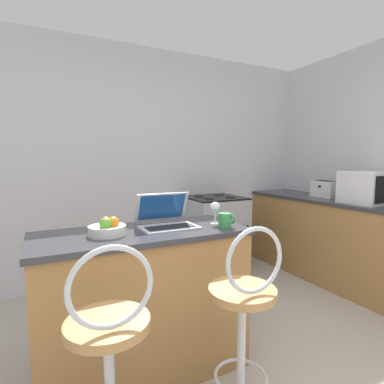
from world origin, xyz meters
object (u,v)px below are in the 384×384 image
at_px(wine_glass_short, 215,208).
at_px(stove_range, 214,235).
at_px(laptop, 166,218).
at_px(microwave, 369,187).
at_px(bar_stool_far, 244,331).
at_px(toaster, 325,189).
at_px(bar_stool_near, 110,373).
at_px(mug_green, 225,220).
at_px(fruit_bowl, 108,228).

bearing_deg(wine_glass_short, stove_range, 59.16).
bearing_deg(laptop, microwave, 1.94).
height_order(bar_stool_far, microwave, microwave).
distance_m(laptop, wine_glass_short, 0.34).
relative_size(laptop, stove_range, 0.38).
xyz_separation_m(bar_stool_far, stove_range, (0.92, 1.83, -0.04)).
xyz_separation_m(toaster, wine_glass_short, (-1.89, -0.68, 0.02)).
relative_size(bar_stool_near, laptop, 2.94).
distance_m(bar_stool_far, microwave, 2.23).
relative_size(microwave, toaster, 1.59).
height_order(bar_stool_near, microwave, microwave).
distance_m(bar_stool_near, bar_stool_far, 0.66).
bearing_deg(mug_green, laptop, 146.51).
distance_m(mug_green, wine_glass_short, 0.14).
xyz_separation_m(laptop, wine_glass_short, (0.32, -0.08, 0.06)).
bearing_deg(fruit_bowl, bar_stool_near, -101.27).
distance_m(microwave, fruit_bowl, 2.59).
bearing_deg(microwave, mug_green, -171.32).
bearing_deg(bar_stool_far, stove_range, 63.23).
bearing_deg(fruit_bowl, stove_range, 40.44).
bearing_deg(toaster, bar_stool_far, -148.83).
bearing_deg(bar_stool_near, microwave, 14.83).
height_order(bar_stool_near, wine_glass_short, wine_glass_short).
bearing_deg(mug_green, bar_stool_near, -152.47).
xyz_separation_m(bar_stool_near, stove_range, (1.59, 1.83, -0.04)).
relative_size(stove_range, wine_glass_short, 6.15).
distance_m(laptop, stove_range, 1.69).
bearing_deg(fruit_bowl, wine_glass_short, -1.79).
xyz_separation_m(bar_stool_near, fruit_bowl, (0.12, 0.58, 0.46)).
relative_size(laptop, mug_green, 3.50).
xyz_separation_m(bar_stool_near, bar_stool_far, (0.66, 0.00, 0.00)).
height_order(mug_green, fruit_bowl, fruit_bowl).
distance_m(laptop, toaster, 2.30).
bearing_deg(toaster, mug_green, -156.71).
height_order(bar_stool_far, stove_range, bar_stool_far).
distance_m(fruit_bowl, wine_glass_short, 0.71).
height_order(mug_green, wine_glass_short, wine_glass_short).
bearing_deg(laptop, fruit_bowl, -171.35).
xyz_separation_m(bar_stool_near, laptop, (0.50, 0.64, 0.48)).
height_order(laptop, toaster, laptop).
height_order(bar_stool_far, toaster, toaster).
bearing_deg(mug_green, microwave, 8.68).
distance_m(laptop, mug_green, 0.38).
relative_size(stove_range, mug_green, 9.11).
relative_size(bar_stool_near, microwave, 2.32).
height_order(microwave, wine_glass_short, microwave).
bearing_deg(mug_green, bar_stool_far, -110.57).
xyz_separation_m(bar_stool_far, laptop, (-0.16, 0.64, 0.48)).
distance_m(toaster, fruit_bowl, 2.68).
bearing_deg(wine_glass_short, toaster, 19.89).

